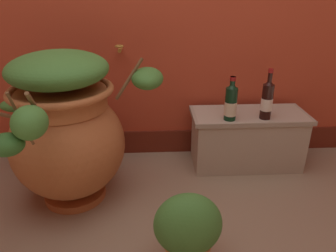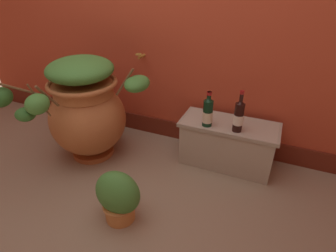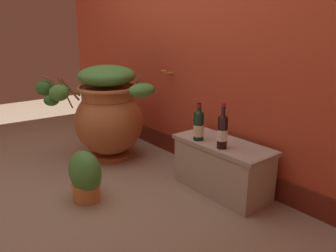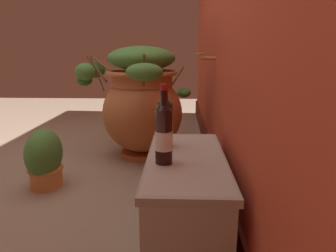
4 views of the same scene
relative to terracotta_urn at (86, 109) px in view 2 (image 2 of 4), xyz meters
name	(u,v)px [view 2 (image 2 of 4)]	position (x,y,z in m)	size (l,w,h in m)	color
ground_plane	(98,212)	(0.45, -0.56, -0.45)	(7.00, 7.00, 0.00)	gray
terracotta_urn	(86,109)	(0.00, 0.00, 0.00)	(1.03, 0.94, 0.87)	#B26638
stone_ledge	(227,142)	(1.12, 0.33, -0.24)	(0.77, 0.34, 0.39)	#B2A893
wine_bottle_left	(208,112)	(0.96, 0.23, 0.06)	(0.08, 0.08, 0.28)	black
wine_bottle_middle	(239,115)	(1.19, 0.24, 0.07)	(0.07, 0.07, 0.32)	black
potted_shrub	(118,197)	(0.62, -0.53, -0.26)	(0.30, 0.22, 0.37)	#D68E4C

